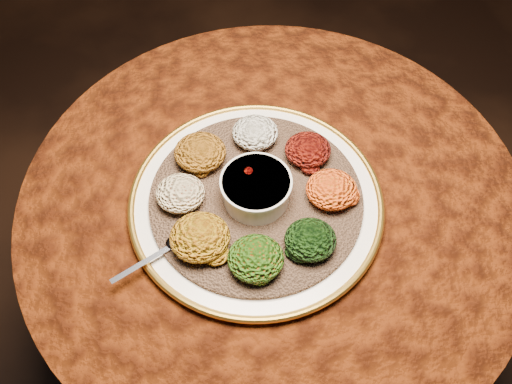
{
  "coord_description": "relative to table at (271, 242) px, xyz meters",
  "views": [
    {
      "loc": [
        -0.07,
        -0.58,
        1.63
      ],
      "look_at": [
        -0.03,
        -0.01,
        0.76
      ],
      "focal_mm": 40.0,
      "sensor_mm": 36.0,
      "label": 1
    }
  ],
  "objects": [
    {
      "name": "table",
      "position": [
        0.0,
        0.0,
        0.0
      ],
      "size": [
        0.96,
        0.96,
        0.73
      ],
      "color": "black",
      "rests_on": "ground"
    },
    {
      "name": "platter",
      "position": [
        -0.03,
        -0.02,
        0.19
      ],
      "size": [
        0.52,
        0.52,
        0.02
      ],
      "rotation": [
        0.0,
        0.0,
        0.16
      ],
      "color": "white",
      "rests_on": "table"
    },
    {
      "name": "injera",
      "position": [
        -0.03,
        -0.02,
        0.2
      ],
      "size": [
        0.46,
        0.46,
        0.01
      ],
      "primitive_type": "cylinder",
      "rotation": [
        0.0,
        0.0,
        0.21
      ],
      "color": "brown",
      "rests_on": "platter"
    },
    {
      "name": "stew_bowl",
      "position": [
        -0.03,
        -0.02,
        0.24
      ],
      "size": [
        0.13,
        0.13,
        0.05
      ],
      "color": "silver",
      "rests_on": "injera"
    },
    {
      "name": "spoon",
      "position": [
        -0.18,
        -0.11,
        0.21
      ],
      "size": [
        0.13,
        0.09,
        0.01
      ],
      "rotation": [
        0.0,
        0.0,
        -2.58
      ],
      "color": "silver",
      "rests_on": "injera"
    },
    {
      "name": "portion_ayib",
      "position": [
        -0.03,
        0.12,
        0.23
      ],
      "size": [
        0.09,
        0.08,
        0.04
      ],
      "primitive_type": "ellipsoid",
      "color": "silver",
      "rests_on": "injera"
    },
    {
      "name": "portion_kitfo",
      "position": [
        0.07,
        0.07,
        0.23
      ],
      "size": [
        0.09,
        0.08,
        0.04
      ],
      "primitive_type": "ellipsoid",
      "color": "black",
      "rests_on": "injera"
    },
    {
      "name": "portion_tikil",
      "position": [
        0.1,
        -0.02,
        0.23
      ],
      "size": [
        0.09,
        0.09,
        0.04
      ],
      "primitive_type": "ellipsoid",
      "color": "#B5770F",
      "rests_on": "injera"
    },
    {
      "name": "portion_gomen",
      "position": [
        0.05,
        -0.12,
        0.23
      ],
      "size": [
        0.09,
        0.08,
        0.04
      ],
      "primitive_type": "ellipsoid",
      "color": "black",
      "rests_on": "injera"
    },
    {
      "name": "portion_mixveg",
      "position": [
        -0.04,
        -0.15,
        0.23
      ],
      "size": [
        0.1,
        0.09,
        0.05
      ],
      "primitive_type": "ellipsoid",
      "color": "#A12D0A",
      "rests_on": "injera"
    },
    {
      "name": "portion_kik",
      "position": [
        -0.13,
        -0.11,
        0.23
      ],
      "size": [
        0.1,
        0.1,
        0.05
      ],
      "primitive_type": "ellipsoid",
      "color": "#A7760E",
      "rests_on": "injera"
    },
    {
      "name": "portion_timatim",
      "position": [
        -0.17,
        -0.02,
        0.23
      ],
      "size": [
        0.09,
        0.08,
        0.04
      ],
      "primitive_type": "ellipsoid",
      "color": "maroon",
      "rests_on": "injera"
    },
    {
      "name": "portion_shiro",
      "position": [
        -0.13,
        0.07,
        0.23
      ],
      "size": [
        0.1,
        0.09,
        0.05
      ],
      "primitive_type": "ellipsoid",
      "color": "#8E5011",
      "rests_on": "injera"
    }
  ]
}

